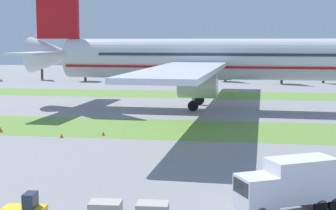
{
  "coord_description": "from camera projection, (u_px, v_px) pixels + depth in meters",
  "views": [
    {
      "loc": [
        11.8,
        -20.27,
        11.28
      ],
      "look_at": [
        3.27,
        35.32,
        4.0
      ],
      "focal_mm": 53.16,
      "sensor_mm": 36.0,
      "label": 1
    }
  ],
  "objects": [
    {
      "name": "grass_strip_near",
      "position": [
        151.0,
        128.0,
        64.39
      ],
      "size": [
        320.0,
        14.76,
        0.01
      ],
      "primitive_type": "cube",
      "color": "olive",
      "rests_on": "ground"
    },
    {
      "name": "grass_strip_far",
      "position": [
        187.0,
        94.0,
        105.09
      ],
      "size": [
        320.0,
        14.76,
        0.01
      ],
      "primitive_type": "cube",
      "color": "olive",
      "rests_on": "ground"
    },
    {
      "name": "airliner",
      "position": [
        211.0,
        59.0,
        82.81
      ],
      "size": [
        64.38,
        79.15,
        23.09
      ],
      "rotation": [
        0.0,
        0.0,
        -1.61
      ],
      "color": "silver",
      "rests_on": "ground"
    },
    {
      "name": "catering_truck",
      "position": [
        289.0,
        183.0,
        32.74
      ],
      "size": [
        7.22,
        5.31,
        3.58
      ],
      "rotation": [
        0.0,
        0.0,
        2.06
      ],
      "color": "silver",
      "rests_on": "ground"
    },
    {
      "name": "taxiway_marker_0",
      "position": [
        62.0,
        136.0,
        58.13
      ],
      "size": [
        0.44,
        0.44,
        0.53
      ],
      "primitive_type": "cone",
      "color": "orange",
      "rests_on": "ground"
    },
    {
      "name": "taxiway_marker_1",
      "position": [
        103.0,
        134.0,
        59.61
      ],
      "size": [
        0.44,
        0.44,
        0.46
      ],
      "primitive_type": "cone",
      "color": "orange",
      "rests_on": "ground"
    },
    {
      "name": "taxiway_marker_2",
      "position": [
        1.0,
        129.0,
        61.76
      ],
      "size": [
        0.44,
        0.44,
        0.7
      ],
      "primitive_type": "cone",
      "color": "orange",
      "rests_on": "ground"
    },
    {
      "name": "distant_tree_line",
      "position": [
        231.0,
        56.0,
        134.75
      ],
      "size": [
        182.65,
        10.8,
        12.76
      ],
      "color": "#4C3823",
      "rests_on": "ground"
    }
  ]
}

